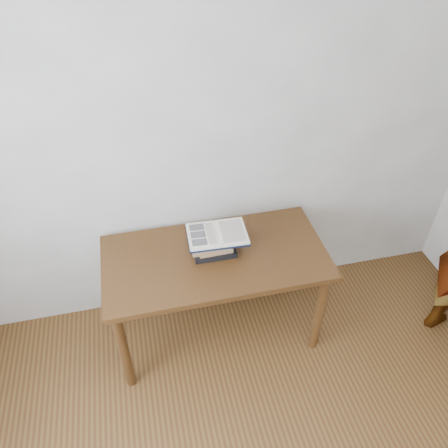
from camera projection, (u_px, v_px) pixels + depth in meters
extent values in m
cube|color=silver|center=(211.00, 133.00, 2.45)|extent=(3.50, 0.04, 2.60)
cube|color=#462911|center=(215.00, 258.00, 2.56)|extent=(1.31, 0.65, 0.04)
cylinder|color=#462911|center=(124.00, 351.00, 2.49)|extent=(0.06, 0.06, 0.66)
cylinder|color=#462911|center=(319.00, 313.00, 2.69)|extent=(0.06, 0.06, 0.66)
cylinder|color=#462911|center=(120.00, 282.00, 2.88)|extent=(0.06, 0.06, 0.66)
cylinder|color=#462911|center=(290.00, 254.00, 3.09)|extent=(0.06, 0.06, 0.66)
cube|color=black|center=(214.00, 251.00, 2.56)|extent=(0.24, 0.15, 0.04)
cube|color=#9B6B50|center=(214.00, 246.00, 2.54)|extent=(0.20, 0.14, 0.03)
cube|color=#9B6B50|center=(210.00, 243.00, 2.51)|extent=(0.24, 0.19, 0.03)
cube|color=maroon|center=(214.00, 238.00, 2.50)|extent=(0.24, 0.17, 0.03)
cube|color=black|center=(217.00, 235.00, 2.49)|extent=(0.35, 0.25, 0.01)
cube|color=beige|center=(202.00, 236.00, 2.47)|extent=(0.17, 0.23, 0.02)
cube|color=beige|center=(232.00, 232.00, 2.49)|extent=(0.17, 0.23, 0.02)
cylinder|color=beige|center=(217.00, 234.00, 2.48)|extent=(0.02, 0.23, 0.01)
cube|color=black|center=(197.00, 227.00, 2.51)|extent=(0.09, 0.06, 0.00)
cube|color=black|center=(198.00, 234.00, 2.46)|extent=(0.09, 0.06, 0.00)
cube|color=black|center=(200.00, 242.00, 2.41)|extent=(0.09, 0.06, 0.00)
cube|color=beige|center=(211.00, 233.00, 2.47)|extent=(0.05, 0.19, 0.00)
cube|color=beige|center=(232.00, 231.00, 2.49)|extent=(0.14, 0.20, 0.00)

